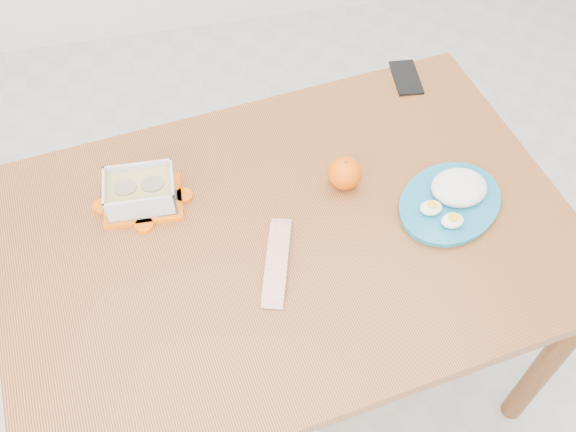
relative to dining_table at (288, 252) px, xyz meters
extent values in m
plane|color=#B7B7B2|center=(0.10, 0.07, -0.66)|extent=(3.50, 3.50, 0.00)
cube|color=#9E5D2C|center=(0.00, 0.00, 0.07)|extent=(1.43, 1.05, 0.04)
cylinder|color=brown|center=(0.65, -0.30, -0.31)|extent=(0.06, 0.06, 0.71)
cylinder|color=brown|center=(-0.65, 0.30, -0.31)|extent=(0.06, 0.06, 0.71)
cylinder|color=brown|center=(0.54, 0.46, -0.31)|extent=(0.06, 0.06, 0.71)
cube|color=#F25F07|center=(-0.32, 0.16, 0.09)|extent=(0.19, 0.15, 0.01)
cube|color=silver|center=(-0.32, 0.16, 0.13)|extent=(0.17, 0.13, 0.07)
cube|color=tan|center=(-0.32, 0.16, 0.13)|extent=(0.16, 0.11, 0.04)
cylinder|color=#8A825A|center=(-0.35, 0.16, 0.14)|extent=(0.06, 0.06, 0.02)
cylinder|color=#8A825A|center=(-0.29, 0.16, 0.14)|extent=(0.06, 0.06, 0.02)
sphere|color=#F24D04|center=(0.16, 0.11, 0.13)|extent=(0.08, 0.08, 0.08)
cylinder|color=#1A6F91|center=(0.39, -0.01, 0.10)|extent=(0.37, 0.37, 0.02)
ellipsoid|color=white|center=(0.42, 0.01, 0.13)|extent=(0.18, 0.17, 0.06)
ellipsoid|color=white|center=(0.34, -0.03, 0.12)|extent=(0.07, 0.06, 0.03)
ellipsoid|color=white|center=(0.37, -0.07, 0.12)|extent=(0.07, 0.06, 0.03)
cube|color=#B42309|center=(-0.04, -0.08, 0.10)|extent=(0.10, 0.20, 0.02)
cube|color=black|center=(0.44, 0.44, 0.09)|extent=(0.08, 0.15, 0.01)
camera|label=1|loc=(-0.18, -0.84, 1.30)|focal=40.00mm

